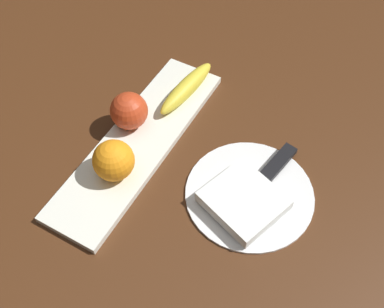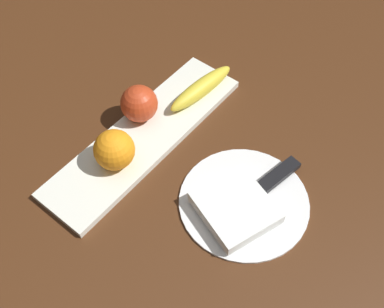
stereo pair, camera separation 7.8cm
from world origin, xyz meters
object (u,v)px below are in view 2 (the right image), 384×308
banana (203,89)px  folded_napkin (235,208)px  fruit_tray (145,135)px  dinner_plate (244,201)px  apple (139,104)px  knife (272,180)px  orange_near_apple (114,150)px

banana → folded_napkin: (0.17, 0.20, -0.01)m
fruit_tray → dinner_plate: fruit_tray is taller
apple → dinner_plate: size_ratio=0.32×
knife → orange_near_apple: bearing=-49.0°
fruit_tray → folded_napkin: 0.23m
fruit_tray → apple: size_ratio=6.24×
banana → orange_near_apple: (0.22, -0.02, 0.02)m
apple → folded_napkin: bearing=78.2°
knife → fruit_tray: bearing=-65.7°
banana → dinner_plate: (0.14, 0.20, -0.03)m
dinner_plate → knife: (-0.06, 0.02, 0.01)m
apple → folded_napkin: (0.05, 0.26, -0.03)m
fruit_tray → banana: size_ratio=2.67×
apple → knife: 0.28m
orange_near_apple → folded_napkin: size_ratio=0.60×
fruit_tray → orange_near_apple: bearing=4.4°
orange_near_apple → dinner_plate: size_ratio=0.33×
dinner_plate → banana: bearing=-125.6°
knife → banana: bearing=-100.8°
banana → dinner_plate: size_ratio=0.74×
dinner_plate → apple: bearing=-95.8°
fruit_tray → dinner_plate: size_ratio=1.98×
apple → orange_near_apple: orange_near_apple is taller
fruit_tray → folded_napkin: size_ratio=3.66×
folded_napkin → orange_near_apple: bearing=-76.7°
dinner_plate → knife: 0.06m
banana → folded_napkin: size_ratio=1.37×
apple → banana: bearing=153.6°
dinner_plate → folded_napkin: size_ratio=1.85×
folded_napkin → dinner_plate: bearing=180.0°
banana → orange_near_apple: size_ratio=2.28×
banana → orange_near_apple: orange_near_apple is taller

